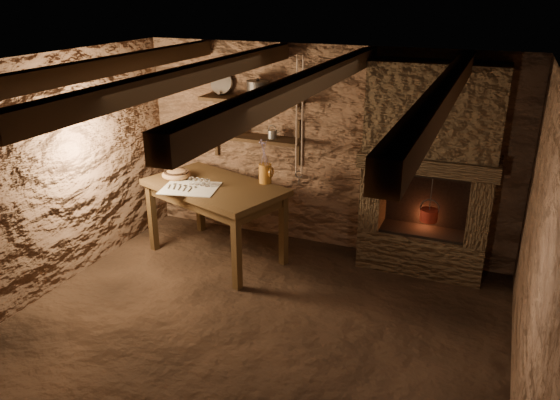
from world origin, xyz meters
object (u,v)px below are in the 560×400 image
at_px(stoneware_jug, 265,165).
at_px(red_pot, 429,214).
at_px(iron_stockpot, 258,91).
at_px(work_table, 216,218).
at_px(wooden_bowl, 176,175).

relative_size(stoneware_jug, red_pot, 0.94).
bearing_deg(iron_stockpot, stoneware_jug, -56.63).
relative_size(work_table, red_pot, 3.31).
height_order(work_table, iron_stockpot, iron_stockpot).
distance_m(work_table, wooden_bowl, 0.69).
relative_size(stoneware_jug, wooden_bowl, 1.50).
distance_m(stoneware_jug, red_pot, 1.88).
bearing_deg(iron_stockpot, work_table, -110.95).
relative_size(stoneware_jug, iron_stockpot, 1.98).
height_order(iron_stockpot, red_pot, iron_stockpot).
bearing_deg(wooden_bowl, stoneware_jug, 12.97).
bearing_deg(stoneware_jug, iron_stockpot, 114.86).
distance_m(stoneware_jug, iron_stockpot, 0.88).
height_order(work_table, red_pot, red_pot).
xyz_separation_m(wooden_bowl, iron_stockpot, (0.77, 0.63, 0.92)).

